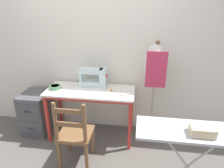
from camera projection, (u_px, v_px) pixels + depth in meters
The scene contains 13 objects.
ground_plane at pixel (88, 146), 2.85m from camera, with size 14.00×14.00×0.00m, color #5B5651.
wall_back at pixel (95, 49), 2.93m from camera, with size 10.00×0.05×2.55m.
sewing_table at pixel (90, 96), 2.84m from camera, with size 1.24×0.54×0.76m.
sewing_machine at pixel (94, 78), 2.90m from camera, with size 0.40×0.16×0.30m.
fabric_bowl at pixel (55, 87), 2.84m from camera, with size 0.15×0.15×0.05m.
scissors at pixel (123, 95), 2.66m from camera, with size 0.10×0.14×0.01m.
thread_spool_near_machine at pixel (107, 91), 2.74m from camera, with size 0.03×0.03×0.04m.
thread_spool_mid_table at pixel (111, 90), 2.77m from camera, with size 0.04×0.04×0.04m.
wooden_chair at pixel (75, 134), 2.43m from camera, with size 0.40×0.38×0.90m.
filing_cabinet at pixel (37, 112), 3.11m from camera, with size 0.39×0.48×0.64m.
dress_form at pixel (155, 71), 2.72m from camera, with size 0.32×0.32×1.46m.
ironing_board at pixel (193, 134), 1.84m from camera, with size 1.04×0.38×0.83m.
storage_box at pixel (202, 130), 1.75m from camera, with size 0.21×0.16×0.08m.
Camera 1 is at (0.67, -2.23, 1.90)m, focal length 32.00 mm.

